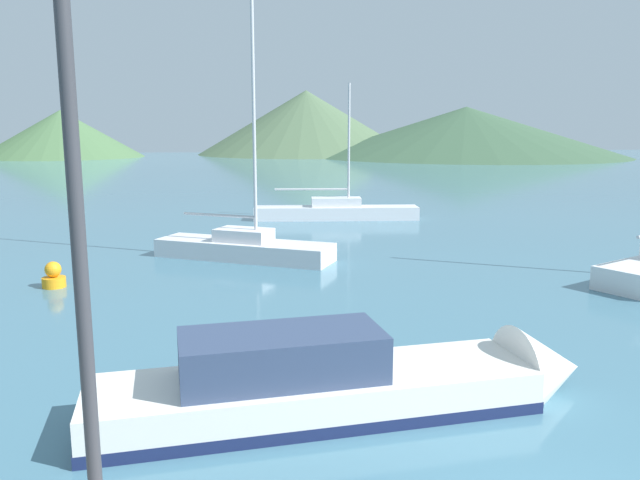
% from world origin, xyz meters
% --- Properties ---
extents(streetlamp, '(0.34, 0.34, 5.56)m').
position_xyz_m(streetlamp, '(-4.73, -0.08, 4.22)').
color(streetlamp, '#38383D').
rests_on(streetlamp, dock).
extents(motorboat_near, '(8.79, 2.57, 1.98)m').
position_xyz_m(motorboat_near, '(-1.43, 4.54, 0.45)').
color(motorboat_near, white).
rests_on(motorboat_near, ground_plane).
extents(sailboat_inner, '(6.54, 4.64, 11.58)m').
position_xyz_m(sailboat_inner, '(-2.95, 17.21, 0.51)').
color(sailboat_inner, silver).
rests_on(sailboat_inner, ground_plane).
extents(sailboat_middle, '(8.58, 2.33, 6.91)m').
position_xyz_m(sailboat_middle, '(2.10, 26.50, 0.44)').
color(sailboat_middle, silver).
rests_on(sailboat_middle, ground_plane).
extents(buoy_marker, '(0.68, 0.68, 0.78)m').
position_xyz_m(buoy_marker, '(-8.70, 13.93, 0.32)').
color(buoy_marker, orange).
rests_on(buoy_marker, ground_plane).
extents(hill_central, '(25.73, 25.73, 7.54)m').
position_xyz_m(hill_central, '(-29.48, 102.26, 3.77)').
color(hill_central, '#476B42').
rests_on(hill_central, ground_plane).
extents(hill_east, '(38.93, 38.93, 11.35)m').
position_xyz_m(hill_east, '(11.29, 108.56, 5.68)').
color(hill_east, '#4C6647').
rests_on(hill_east, ground_plane).
extents(hill_far_east, '(52.11, 52.11, 8.18)m').
position_xyz_m(hill_far_east, '(36.63, 96.01, 4.09)').
color(hill_far_east, '#38563D').
rests_on(hill_far_east, ground_plane).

